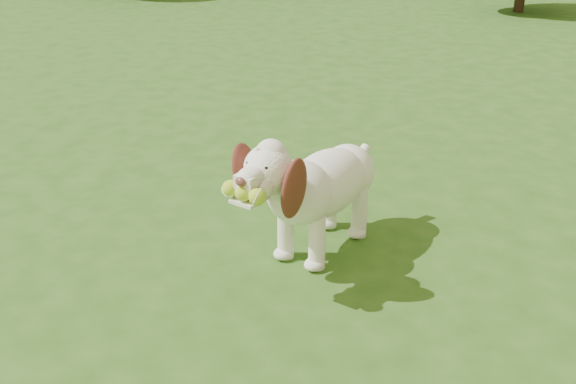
# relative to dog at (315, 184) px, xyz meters

# --- Properties ---
(ground) EXTENTS (80.00, 80.00, 0.00)m
(ground) POSITION_rel_dog_xyz_m (-0.23, -0.11, -0.39)
(ground) COLOR #244C15
(ground) RESTS_ON ground
(dog) EXTENTS (0.68, 1.10, 0.74)m
(dog) POSITION_rel_dog_xyz_m (0.00, 0.00, 0.00)
(dog) COLOR white
(dog) RESTS_ON ground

